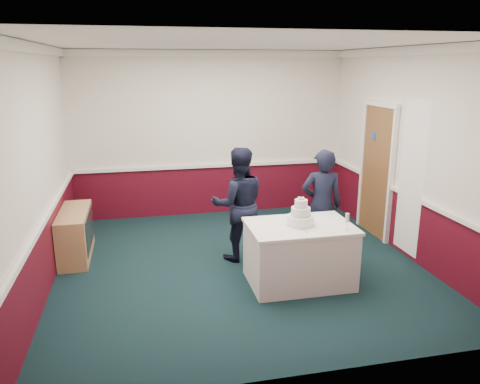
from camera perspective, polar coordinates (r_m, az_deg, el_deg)
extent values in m
plane|color=black|center=(6.70, -0.06, -8.88)|extent=(5.00, 5.00, 0.00)
cube|color=silver|center=(8.64, -3.59, 6.98)|extent=(5.00, 0.05, 3.00)
cube|color=silver|center=(6.22, -22.98, 2.51)|extent=(0.05, 5.00, 3.00)
cube|color=silver|center=(7.18, 19.68, 4.41)|extent=(0.05, 5.00, 3.00)
cube|color=white|center=(6.12, -0.07, 17.45)|extent=(5.00, 5.00, 0.05)
cube|color=#4D0A18|center=(8.86, -3.48, 0.25)|extent=(5.00, 0.02, 0.90)
cube|color=white|center=(8.74, -3.52, 3.21)|extent=(4.98, 0.05, 0.06)
cube|color=white|center=(8.54, -3.74, 16.50)|extent=(5.00, 0.08, 0.12)
cube|color=olive|center=(7.94, 16.33, 2.34)|extent=(0.05, 0.90, 2.10)
cube|color=#234799|center=(7.95, 15.93, 6.58)|extent=(0.01, 0.12, 0.12)
cube|color=white|center=(7.00, 20.14, 1.60)|extent=(0.02, 0.60, 2.20)
cube|color=#AB8453|center=(7.27, -19.43, -4.86)|extent=(0.40, 1.20, 0.70)
cube|color=black|center=(7.22, -17.85, -4.42)|extent=(0.01, 1.00, 0.50)
cube|color=white|center=(6.11, 7.23, -7.62)|extent=(1.28, 0.88, 0.76)
cube|color=white|center=(5.97, 7.36, -4.17)|extent=(1.32, 0.92, 0.04)
cylinder|color=white|center=(5.94, 7.38, -3.44)|extent=(0.34, 0.34, 0.12)
cylinder|color=silver|center=(5.96, 7.37, -3.87)|extent=(0.35, 0.35, 0.03)
cylinder|color=white|center=(5.90, 7.42, -2.38)|extent=(0.24, 0.24, 0.11)
cylinder|color=silver|center=(5.92, 7.41, -2.78)|extent=(0.25, 0.25, 0.02)
cylinder|color=white|center=(5.87, 7.45, -1.41)|extent=(0.16, 0.16, 0.10)
cylinder|color=silver|center=(5.88, 7.44, -1.77)|extent=(0.17, 0.17, 0.02)
sphere|color=#EDE5C9|center=(5.85, 7.48, -0.78)|extent=(0.03, 0.03, 0.03)
sphere|color=#EDE5C9|center=(5.88, 7.68, -0.72)|extent=(0.03, 0.03, 0.03)
sphere|color=#EDE5C9|center=(5.87, 7.21, -0.73)|extent=(0.03, 0.03, 0.03)
sphere|color=#EDE5C9|center=(5.84, 7.72, -0.83)|extent=(0.03, 0.03, 0.03)
sphere|color=#EDE5C9|center=(5.84, 7.28, -0.83)|extent=(0.03, 0.03, 0.03)
cube|color=silver|center=(5.77, 7.74, -4.62)|extent=(0.03, 0.22, 0.00)
cylinder|color=silver|center=(5.90, 12.87, -4.43)|extent=(0.05, 0.05, 0.01)
cylinder|color=silver|center=(5.88, 12.90, -4.00)|extent=(0.01, 0.01, 0.09)
cylinder|color=silver|center=(5.85, 12.95, -3.07)|extent=(0.04, 0.04, 0.11)
imported|color=black|center=(6.66, -0.18, -1.50)|extent=(0.82, 0.65, 1.64)
imported|color=black|center=(6.76, 9.90, -1.59)|extent=(0.65, 0.49, 1.62)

